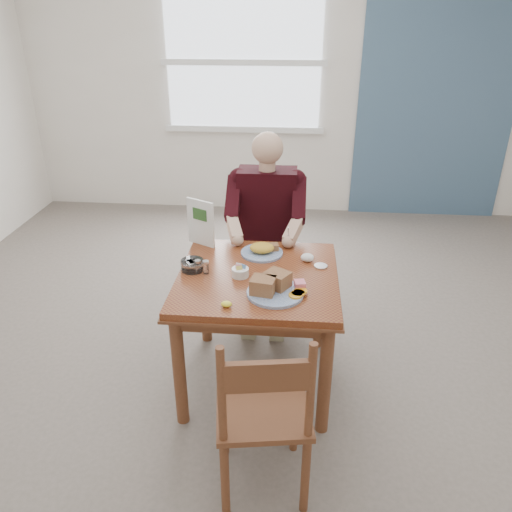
# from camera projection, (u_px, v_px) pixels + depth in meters

# --- Properties ---
(floor) EXTENTS (6.00, 6.00, 0.00)m
(floor) POSITION_uv_depth(u_px,v_px,m) (257.00, 378.00, 3.16)
(floor) COLOR #60574E
(floor) RESTS_ON ground
(wall_back) EXTENTS (5.50, 0.00, 5.50)m
(wall_back) POSITION_uv_depth(u_px,v_px,m) (282.00, 83.00, 5.21)
(wall_back) COLOR white
(wall_back) RESTS_ON ground
(accent_panel) EXTENTS (1.60, 0.02, 2.80)m
(accent_panel) POSITION_uv_depth(u_px,v_px,m) (439.00, 85.00, 5.06)
(accent_panel) COLOR #42607C
(accent_panel) RESTS_ON ground
(lemon_wedge) EXTENTS (0.06, 0.05, 0.03)m
(lemon_wedge) POSITION_uv_depth(u_px,v_px,m) (226.00, 304.00, 2.51)
(lemon_wedge) COLOR yellow
(lemon_wedge) RESTS_ON table
(napkin) EXTENTS (0.09, 0.08, 0.05)m
(napkin) POSITION_uv_depth(u_px,v_px,m) (307.00, 257.00, 2.96)
(napkin) COLOR white
(napkin) RESTS_ON table
(metal_dish) EXTENTS (0.09, 0.09, 0.01)m
(metal_dish) POSITION_uv_depth(u_px,v_px,m) (321.00, 266.00, 2.90)
(metal_dish) COLOR silver
(metal_dish) RESTS_ON table
(window) EXTENTS (1.72, 0.04, 1.42)m
(window) POSITION_uv_depth(u_px,v_px,m) (243.00, 62.00, 5.12)
(window) COLOR white
(window) RESTS_ON wall_back
(table) EXTENTS (0.92, 0.92, 0.75)m
(table) POSITION_uv_depth(u_px,v_px,m) (258.00, 291.00, 2.87)
(table) COLOR brown
(table) RESTS_ON ground
(chair_far) EXTENTS (0.42, 0.42, 0.95)m
(chair_far) POSITION_uv_depth(u_px,v_px,m) (267.00, 255.00, 3.65)
(chair_far) COLOR brown
(chair_far) RESTS_ON ground
(chair_near) EXTENTS (0.48, 0.48, 0.95)m
(chair_near) POSITION_uv_depth(u_px,v_px,m) (263.00, 413.00, 2.23)
(chair_near) COLOR brown
(chair_near) RESTS_ON ground
(diner) EXTENTS (0.53, 0.56, 1.39)m
(diner) POSITION_uv_depth(u_px,v_px,m) (266.00, 218.00, 3.43)
(diner) COLOR gray
(diner) RESTS_ON chair_far
(near_plate) EXTENTS (0.38, 0.38, 0.10)m
(near_plate) POSITION_uv_depth(u_px,v_px,m) (274.00, 287.00, 2.62)
(near_plate) COLOR white
(near_plate) RESTS_ON table
(far_plate) EXTENTS (0.31, 0.31, 0.07)m
(far_plate) POSITION_uv_depth(u_px,v_px,m) (263.00, 250.00, 3.05)
(far_plate) COLOR white
(far_plate) RESTS_ON table
(caddy) EXTENTS (0.12, 0.12, 0.07)m
(caddy) POSITION_uv_depth(u_px,v_px,m) (240.00, 272.00, 2.79)
(caddy) COLOR white
(caddy) RESTS_ON table
(shakers) EXTENTS (0.08, 0.04, 0.08)m
(shakers) POSITION_uv_depth(u_px,v_px,m) (202.00, 267.00, 2.82)
(shakers) COLOR white
(shakers) RESTS_ON table
(creamer) EXTENTS (0.13, 0.13, 0.06)m
(creamer) POSITION_uv_depth(u_px,v_px,m) (192.00, 265.00, 2.86)
(creamer) COLOR white
(creamer) RESTS_ON table
(menu) EXTENTS (0.19, 0.11, 0.30)m
(menu) POSITION_uv_depth(u_px,v_px,m) (201.00, 222.00, 3.12)
(menu) COLOR white
(menu) RESTS_ON table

